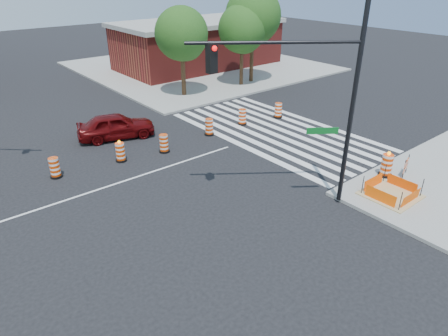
{
  "coord_description": "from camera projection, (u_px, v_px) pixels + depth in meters",
  "views": [
    {
      "loc": [
        -6.49,
        -16.25,
        9.25
      ],
      "look_at": [
        3.37,
        -4.12,
        1.4
      ],
      "focal_mm": 32.0,
      "sensor_mm": 36.0,
      "label": 1
    }
  ],
  "objects": [
    {
      "name": "ground",
      "position": [
        115.0,
        184.0,
        19.08
      ],
      "size": [
        120.0,
        120.0,
        0.0
      ],
      "primitive_type": "plane",
      "color": "black",
      "rests_on": "ground"
    },
    {
      "name": "sidewalk_ne",
      "position": [
        199.0,
        66.0,
        41.67
      ],
      "size": [
        22.0,
        22.0,
        0.15
      ],
      "primitive_type": "cube",
      "color": "gray",
      "rests_on": "ground"
    },
    {
      "name": "crosswalk_east",
      "position": [
        276.0,
        131.0,
        25.25
      ],
      "size": [
        6.75,
        13.5,
        0.01
      ],
      "color": "silver",
      "rests_on": "ground"
    },
    {
      "name": "lane_centerline",
      "position": [
        115.0,
        184.0,
        19.08
      ],
      "size": [
        14.0,
        0.12,
        0.01
      ],
      "primitive_type": "cube",
      "color": "silver",
      "rests_on": "ground"
    },
    {
      "name": "excavation_pit",
      "position": [
        391.0,
        194.0,
        17.81
      ],
      "size": [
        2.2,
        2.2,
        0.9
      ],
      "color": "tan",
      "rests_on": "ground"
    },
    {
      "name": "brick_storefront",
      "position": [
        199.0,
        44.0,
        40.67
      ],
      "size": [
        16.5,
        8.5,
        4.6
      ],
      "color": "maroon",
      "rests_on": "ground"
    },
    {
      "name": "red_coupe",
      "position": [
        116.0,
        126.0,
        23.94
      ],
      "size": [
        4.86,
        3.07,
        1.54
      ],
      "primitive_type": "imported",
      "rotation": [
        0.0,
        0.0,
        1.27
      ],
      "color": "#530708",
      "rests_on": "ground"
    },
    {
      "name": "signal_pole_se",
      "position": [
        309.0,
        85.0,
        15.16
      ],
      "size": [
        5.35,
        3.99,
        8.64
      ],
      "rotation": [
        0.0,
        0.0,
        2.51
      ],
      "color": "black",
      "rests_on": "ground"
    },
    {
      "name": "pit_drum",
      "position": [
        387.0,
        166.0,
        19.29
      ],
      "size": [
        0.66,
        0.66,
        1.29
      ],
      "color": "black",
      "rests_on": "ground"
    },
    {
      "name": "barricade",
      "position": [
        406.0,
        165.0,
        19.32
      ],
      "size": [
        0.82,
        0.28,
        0.99
      ],
      "rotation": [
        0.0,
        0.0,
        0.29
      ],
      "color": "#DB3D04",
      "rests_on": "ground"
    },
    {
      "name": "tree_north_c",
      "position": [
        182.0,
        37.0,
        30.1
      ],
      "size": [
        4.04,
        4.03,
        6.85
      ],
      "color": "#382314",
      "rests_on": "ground"
    },
    {
      "name": "tree_north_d",
      "position": [
        242.0,
        32.0,
        32.97
      ],
      "size": [
        3.97,
        3.97,
        6.76
      ],
      "color": "#382314",
      "rests_on": "ground"
    },
    {
      "name": "tree_north_e",
      "position": [
        253.0,
        19.0,
        33.6
      ],
      "size": [
        4.72,
        4.72,
        8.02
      ],
      "color": "#382314",
      "rests_on": "ground"
    },
    {
      "name": "median_drum_3",
      "position": [
        55.0,
        168.0,
        19.52
      ],
      "size": [
        0.6,
        0.6,
        1.02
      ],
      "color": "black",
      "rests_on": "ground"
    },
    {
      "name": "median_drum_4",
      "position": [
        120.0,
        152.0,
        21.16
      ],
      "size": [
        0.6,
        0.6,
        1.18
      ],
      "color": "black",
      "rests_on": "ground"
    },
    {
      "name": "median_drum_5",
      "position": [
        164.0,
        144.0,
        22.21
      ],
      "size": [
        0.6,
        0.6,
        1.02
      ],
      "color": "black",
      "rests_on": "ground"
    },
    {
      "name": "median_drum_6",
      "position": [
        209.0,
        127.0,
        24.51
      ],
      "size": [
        0.6,
        0.6,
        1.02
      ],
      "color": "black",
      "rests_on": "ground"
    },
    {
      "name": "median_drum_7",
      "position": [
        242.0,
        117.0,
        26.17
      ],
      "size": [
        0.6,
        0.6,
        1.02
      ],
      "color": "black",
      "rests_on": "ground"
    },
    {
      "name": "median_drum_8",
      "position": [
        278.0,
        111.0,
        27.37
      ],
      "size": [
        0.6,
        0.6,
        1.02
      ],
      "color": "black",
      "rests_on": "ground"
    }
  ]
}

